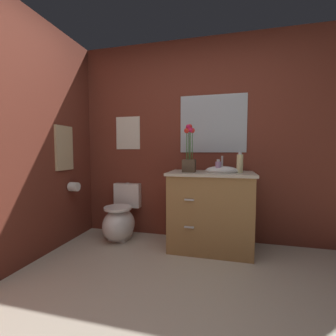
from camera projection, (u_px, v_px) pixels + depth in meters
wall_back at (209, 140)px, 2.84m from camera, size 4.57×0.05×2.50m
wall_left at (6, 136)px, 2.01m from camera, size 0.05×5.02×2.50m
toilet at (120, 220)px, 2.88m from camera, size 0.38×0.59×0.69m
vanity_cabinet at (210, 210)px, 2.57m from camera, size 0.94×0.56×1.06m
flower_vase at (189, 157)px, 2.52m from camera, size 0.14×0.14×0.53m
soap_bottle at (240, 163)px, 2.44m from camera, size 0.07×0.07×0.22m
lotion_bottle at (218, 167)px, 2.46m from camera, size 0.06×0.06×0.15m
wall_poster at (128, 133)px, 3.06m from camera, size 0.34×0.01×0.43m
wall_mirror at (213, 124)px, 2.79m from camera, size 0.80×0.01×0.70m
hanging_towel at (64, 148)px, 2.68m from camera, size 0.03×0.28×0.52m
toilet_paper_roll at (74, 187)px, 2.79m from camera, size 0.11×0.11×0.11m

